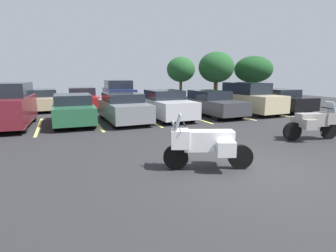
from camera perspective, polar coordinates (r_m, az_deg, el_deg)
ground at (r=7.28m, az=16.92°, el=-9.15°), size 44.00×44.00×0.10m
motorcycle_touring at (r=6.90m, az=7.64°, el=-3.64°), size 2.16×1.21×1.41m
motorcycle_second at (r=11.26m, az=28.12°, el=0.76°), size 2.17×1.03×1.40m
parking_stripes at (r=14.20m, az=-9.42°, el=1.01°), size 23.53×4.78×0.01m
car_maroon at (r=14.16m, az=-30.50°, el=3.73°), size 2.14×4.32×1.99m
car_green at (r=13.91m, az=-19.13°, el=3.28°), size 1.83×4.27×1.42m
car_grey at (r=14.01m, az=-9.37°, el=3.79°), size 1.98×4.55×1.43m
car_silver at (r=14.79m, az=-0.48°, el=4.39°), size 1.92×4.47×1.52m
car_charcoal at (r=16.18m, az=8.94°, el=4.71°), size 2.04×4.95×1.42m
car_champagne at (r=17.61m, az=16.41°, el=5.53°), size 2.12×4.64×1.85m
car_black at (r=19.48m, az=22.29°, el=5.06°), size 2.09×4.71×1.41m
car_far_tan at (r=20.07m, az=-24.82°, el=4.94°), size 2.21×4.53×1.38m
car_far_red at (r=20.29m, az=-17.42°, el=5.50°), size 1.99×4.94×1.44m
car_far_navy at (r=20.74m, az=-10.26°, el=6.66°), size 2.06×4.35×1.93m
tree_center_right at (r=28.79m, az=2.70°, el=11.66°), size 2.90×2.90×4.11m
tree_center at (r=32.10m, az=17.36°, el=11.17°), size 4.12×4.12×4.32m
tree_far_left at (r=29.90m, az=10.02°, el=11.94°), size 3.72×3.72×4.68m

